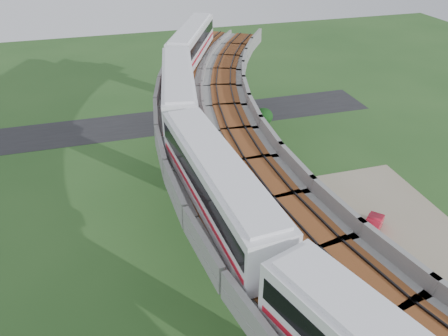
# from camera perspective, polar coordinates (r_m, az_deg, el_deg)

# --- Properties ---
(ground) EXTENTS (160.00, 160.00, 0.00)m
(ground) POSITION_cam_1_polar(r_m,az_deg,el_deg) (37.88, 0.17, -12.96)
(ground) COLOR #284F1F
(ground) RESTS_ON ground
(dirt_lot) EXTENTS (18.00, 26.00, 0.04)m
(dirt_lot) POSITION_cam_1_polar(r_m,az_deg,el_deg) (41.75, 20.10, -10.28)
(dirt_lot) COLOR gray
(dirt_lot) RESTS_ON ground
(asphalt_road) EXTENTS (60.00, 8.00, 0.03)m
(asphalt_road) POSITION_cam_1_polar(r_m,az_deg,el_deg) (62.38, -7.61, 6.05)
(asphalt_road) COLOR #232326
(asphalt_road) RESTS_ON ground
(viaduct) EXTENTS (19.58, 73.98, 11.40)m
(viaduct) POSITION_cam_1_polar(r_m,az_deg,el_deg) (33.32, 6.55, -0.38)
(viaduct) COLOR #99968E
(viaduct) RESTS_ON ground
(metro_train) EXTENTS (11.44, 61.31, 3.64)m
(metro_train) POSITION_cam_1_polar(r_m,az_deg,el_deg) (32.18, -0.05, 5.27)
(metro_train) COLOR white
(metro_train) RESTS_ON ground
(fence) EXTENTS (3.87, 38.73, 1.50)m
(fence) POSITION_cam_1_polar(r_m,az_deg,el_deg) (40.49, 13.72, -9.15)
(fence) COLOR #2D382D
(fence) RESTS_ON ground
(tree_0) EXTENTS (2.57, 2.57, 3.22)m
(tree_0) POSITION_cam_1_polar(r_m,az_deg,el_deg) (58.56, 5.15, 6.74)
(tree_0) COLOR #382314
(tree_0) RESTS_ON ground
(tree_1) EXTENTS (2.70, 2.70, 3.40)m
(tree_1) POSITION_cam_1_polar(r_m,az_deg,el_deg) (49.40, 4.18, 1.97)
(tree_1) COLOR #382314
(tree_1) RESTS_ON ground
(tree_2) EXTENTS (2.59, 2.59, 3.02)m
(tree_2) POSITION_cam_1_polar(r_m,az_deg,el_deg) (40.29, 9.25, -6.66)
(tree_2) COLOR #382314
(tree_2) RESTS_ON ground
(tree_3) EXTENTS (3.08, 3.08, 3.57)m
(tree_3) POSITION_cam_1_polar(r_m,az_deg,el_deg) (33.94, 14.86, -15.56)
(tree_3) COLOR #382314
(tree_3) RESTS_ON ground
(car_white) EXTENTS (1.56, 3.66, 1.23)m
(car_white) POSITION_cam_1_polar(r_m,az_deg,el_deg) (36.62, 21.11, -16.26)
(car_white) COLOR silver
(car_white) RESTS_ON dirt_lot
(car_red) EXTENTS (3.73, 3.63, 1.27)m
(car_red) POSITION_cam_1_polar(r_m,az_deg,el_deg) (43.34, 18.85, -7.14)
(car_red) COLOR #B61024
(car_red) RESTS_ON dirt_lot
(car_dark) EXTENTS (4.45, 2.71, 1.21)m
(car_dark) POSITION_cam_1_polar(r_m,az_deg,el_deg) (44.27, 12.87, -5.22)
(car_dark) COLOR black
(car_dark) RESTS_ON dirt_lot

